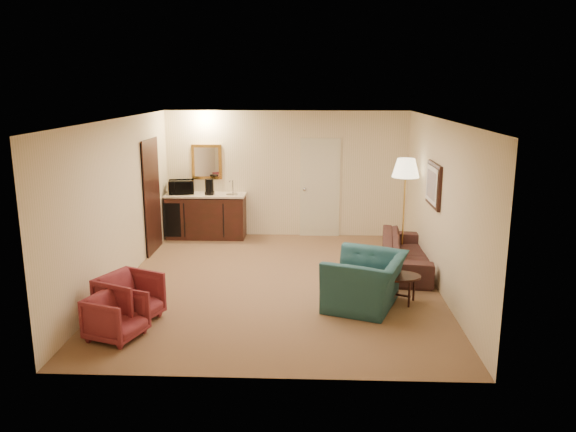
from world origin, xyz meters
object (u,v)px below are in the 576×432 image
(wetbar_cabinet, at_px, (206,216))
(teal_armchair, at_px, (366,273))
(floor_lamp, at_px, (404,208))
(coffee_table, at_px, (396,288))
(sofa, at_px, (406,247))
(coffee_maker, at_px, (209,187))
(waste_bin, at_px, (237,232))
(rose_chair_near, at_px, (130,296))
(rose_chair_far, at_px, (116,315))
(microwave, at_px, (181,185))

(wetbar_cabinet, height_order, teal_armchair, teal_armchair)
(wetbar_cabinet, bearing_deg, floor_lamp, -17.65)
(coffee_table, distance_m, floor_lamp, 2.35)
(sofa, height_order, coffee_maker, coffee_maker)
(coffee_table, relative_size, waste_bin, 2.66)
(wetbar_cabinet, height_order, rose_chair_near, wetbar_cabinet)
(teal_armchair, distance_m, floor_lamp, 2.59)
(rose_chair_near, xyz_separation_m, rose_chair_far, (0.00, -0.54, -0.04))
(floor_lamp, relative_size, coffee_maker, 5.71)
(rose_chair_near, height_order, floor_lamp, floor_lamp)
(waste_bin, bearing_deg, coffee_table, -50.41)
(wetbar_cabinet, xyz_separation_m, rose_chair_near, (-0.25, -4.26, -0.10))
(wetbar_cabinet, xyz_separation_m, coffee_table, (3.42, -3.42, -0.26))
(microwave, bearing_deg, coffee_maker, -18.71)
(waste_bin, bearing_deg, rose_chair_far, -100.76)
(waste_bin, relative_size, microwave, 0.52)
(wetbar_cabinet, distance_m, coffee_table, 4.84)
(wetbar_cabinet, xyz_separation_m, rose_chair_far, (-0.25, -4.80, -0.15))
(sofa, relative_size, waste_bin, 7.79)
(teal_armchair, bearing_deg, rose_chair_far, -49.53)
(sofa, relative_size, coffee_maker, 6.38)
(sofa, height_order, rose_chair_near, sofa)
(floor_lamp, bearing_deg, wetbar_cabinet, 162.35)
(rose_chair_near, relative_size, coffee_maker, 2.21)
(wetbar_cabinet, relative_size, floor_lamp, 0.89)
(teal_armchair, bearing_deg, floor_lamp, 179.52)
(coffee_table, bearing_deg, rose_chair_far, -159.34)
(rose_chair_far, bearing_deg, wetbar_cabinet, 16.36)
(sofa, distance_m, coffee_maker, 4.21)
(coffee_maker, bearing_deg, teal_armchair, -63.01)
(teal_armchair, height_order, floor_lamp, floor_lamp)
(sofa, height_order, teal_armchair, teal_armchair)
(sofa, height_order, microwave, microwave)
(floor_lamp, bearing_deg, rose_chair_near, -143.45)
(sofa, xyz_separation_m, microwave, (-4.30, 1.97, 0.69))
(waste_bin, height_order, microwave, microwave)
(waste_bin, relative_size, coffee_maker, 0.82)
(coffee_table, height_order, coffee_maker, coffee_maker)
(rose_chair_near, distance_m, coffee_table, 3.77)
(sofa, height_order, coffee_table, sofa)
(coffee_table, distance_m, waste_bin, 4.35)
(coffee_table, bearing_deg, sofa, 75.53)
(teal_armchair, relative_size, floor_lamp, 0.63)
(microwave, bearing_deg, waste_bin, -15.46)
(wetbar_cabinet, relative_size, rose_chair_far, 2.60)
(waste_bin, bearing_deg, microwave, 175.49)
(wetbar_cabinet, xyz_separation_m, coffee_maker, (0.10, -0.06, 0.62))
(sofa, height_order, rose_chair_far, sofa)
(rose_chair_near, bearing_deg, coffee_maker, 19.40)
(floor_lamp, bearing_deg, microwave, 164.02)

